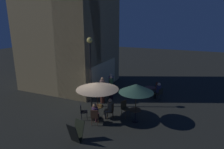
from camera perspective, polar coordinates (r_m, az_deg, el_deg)
The scene contains 21 objects.
ground_plane at distance 12.23m, azimuth -5.64°, elevation -11.32°, with size 60.00×60.00×0.00m, color #262723.
cafe_building at distance 15.73m, azimuth -11.20°, elevation 13.28°, with size 6.22×6.55×9.96m.
street_lamp_near_corner at distance 12.23m, azimuth -6.33°, elevation 4.87°, with size 0.36×0.36×4.51m.
menu_sandwich_board at distance 9.62m, azimuth -10.41°, elevation -16.07°, with size 0.75×0.65×0.99m.
cafe_table_0 at distance 11.23m, azimuth 6.79°, elevation -11.10°, with size 0.65×0.65×0.72m.
cafe_table_1 at distance 11.50m, azimuth -4.12°, elevation -10.20°, with size 0.65×0.65×0.76m.
cafe_table_2 at distance 14.80m, azimuth 11.02°, elevation -4.38°, with size 0.75×0.75×0.74m.
patio_umbrella_0 at distance 10.66m, azimuth 7.04°, elevation -3.99°, with size 1.90×1.90×2.21m.
patio_umbrella_1 at distance 10.96m, azimuth -4.26°, elevation -3.35°, with size 2.39×2.39×2.17m.
cafe_chair_0 at distance 11.71m, azimuth 3.73°, elevation -9.40°, with size 0.58×0.58×0.95m.
cafe_chair_1 at distance 10.78m, azimuth -5.04°, elevation -11.85°, with size 0.48×0.48×0.93m.
cafe_chair_2 at distance 11.39m, azimuth -0.08°, elevation -10.21°, with size 0.50×0.50×0.95m.
cafe_chair_3 at distance 11.47m, azimuth -8.58°, elevation -10.21°, with size 0.54×0.54×0.94m.
cafe_chair_4 at distance 14.31m, azimuth 13.61°, elevation -5.20°, with size 0.59×0.59×0.89m.
cafe_chair_5 at distance 15.43m, azimuth 12.96°, elevation -3.63°, with size 0.54×0.54×0.92m.
patron_seated_0 at distance 10.84m, azimuth -4.89°, elevation -10.86°, with size 0.52×0.40×1.23m.
patron_seated_1 at distance 11.35m, azimuth -0.85°, elevation -9.56°, with size 0.41×0.51×1.24m.
patron_seated_2 at distance 14.33m, azimuth 13.21°, elevation -4.41°, with size 0.47×0.53×1.28m.
patron_standing_3 at distance 14.59m, azimuth -0.28°, elevation -3.00°, with size 0.37×0.37×1.74m.
patron_standing_4 at distance 13.36m, azimuth -2.80°, elevation -4.53°, with size 0.34×0.34×1.84m.
patron_standing_5 at distance 13.98m, azimuth -0.24°, elevation -3.81°, with size 0.32×0.32×1.74m.
Camera 1 is at (-9.54, -5.33, 5.50)m, focal length 31.54 mm.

